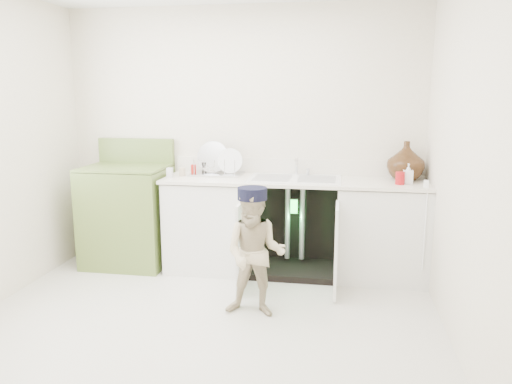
% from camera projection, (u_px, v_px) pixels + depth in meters
% --- Properties ---
extents(ground, '(3.50, 3.50, 0.00)m').
position_uv_depth(ground, '(204.00, 323.00, 3.70)').
color(ground, beige).
rests_on(ground, ground).
extents(room_shell, '(6.00, 5.50, 1.26)m').
position_uv_depth(room_shell, '(200.00, 156.00, 3.46)').
color(room_shell, silver).
rests_on(room_shell, ground).
extents(counter_run, '(2.44, 1.02, 1.25)m').
position_uv_depth(counter_run, '(298.00, 223.00, 4.68)').
color(counter_run, silver).
rests_on(counter_run, ground).
extents(avocado_stove, '(0.79, 0.65, 1.23)m').
position_uv_depth(avocado_stove, '(128.00, 214.00, 4.92)').
color(avocado_stove, olive).
rests_on(avocado_stove, ground).
extents(repair_worker, '(0.51, 0.84, 0.99)m').
position_uv_depth(repair_worker, '(255.00, 252.00, 3.76)').
color(repair_worker, beige).
rests_on(repair_worker, ground).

